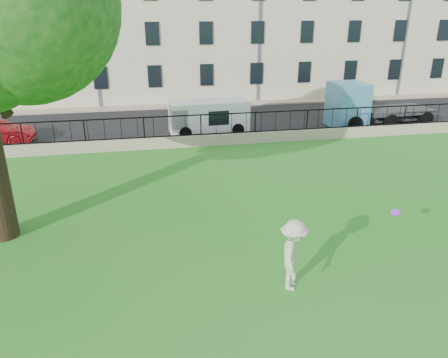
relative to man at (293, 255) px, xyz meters
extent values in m
plane|color=#21731B|center=(-0.62, 1.13, -1.00)|extent=(120.00, 120.00, 0.00)
cube|color=gray|center=(-0.62, 13.13, -0.70)|extent=(50.00, 0.40, 0.60)
cube|color=black|center=(-0.62, 13.13, -0.37)|extent=(50.00, 0.05, 0.06)
cube|color=black|center=(-0.62, 13.13, 0.70)|extent=(50.00, 0.05, 0.06)
cube|color=black|center=(-0.62, 17.83, -1.00)|extent=(60.00, 9.00, 0.01)
cube|color=gray|center=(-0.62, 23.03, -0.94)|extent=(60.00, 1.40, 0.12)
cube|color=beige|center=(-0.62, 28.73, 5.50)|extent=(56.00, 10.00, 13.00)
sphere|color=#124612|center=(-6.61, 3.70, 6.13)|extent=(5.23, 5.23, 5.23)
imported|color=beige|center=(0.00, 0.00, 0.00)|extent=(1.15, 1.48, 2.01)
cylinder|color=#AD27E0|center=(3.38, 0.86, 0.53)|extent=(0.27, 0.28, 0.12)
cube|color=white|center=(0.19, 15.53, -0.05)|extent=(4.65, 2.03, 1.92)
cube|color=#5091BC|center=(11.07, 15.53, 0.35)|extent=(6.60, 2.69, 2.71)
camera|label=1|loc=(-3.65, -9.40, 6.16)|focal=35.00mm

